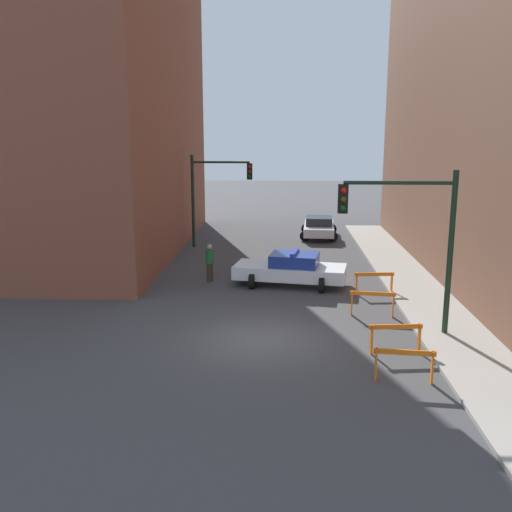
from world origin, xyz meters
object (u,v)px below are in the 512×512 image
(barrier_front, at_px, (404,360))
(barrier_mid, at_px, (396,334))
(parked_car_near, at_px, (319,227))
(pedestrian_crossing, at_px, (210,262))
(traffic_light_near, at_px, (414,228))
(police_car, at_px, (291,269))
(barrier_corner, at_px, (374,279))
(barrier_back, at_px, (372,300))
(traffic_light_far, at_px, (212,188))

(barrier_front, height_order, barrier_mid, same)
(parked_car_near, xyz_separation_m, pedestrian_crossing, (-5.45, -10.90, 0.19))
(traffic_light_near, bearing_deg, pedestrian_crossing, 138.16)
(police_car, bearing_deg, pedestrian_crossing, 90.93)
(parked_car_near, distance_m, barrier_corner, 12.72)
(parked_car_near, bearing_deg, barrier_mid, -82.99)
(traffic_light_near, height_order, pedestrian_crossing, traffic_light_near)
(barrier_mid, relative_size, barrier_back, 1.00)
(parked_car_near, height_order, barrier_back, parked_car_near)
(traffic_light_far, height_order, barrier_mid, traffic_light_far)
(traffic_light_far, distance_m, barrier_mid, 17.48)
(parked_car_near, xyz_separation_m, barrier_corner, (1.44, -12.64, -0.06))
(traffic_light_far, relative_size, pedestrian_crossing, 3.13)
(barrier_mid, distance_m, barrier_back, 3.49)
(police_car, xyz_separation_m, parked_car_near, (1.90, 11.44, -0.05))
(barrier_mid, height_order, barrier_corner, same)
(barrier_mid, xyz_separation_m, barrier_corner, (0.35, 6.33, 0.00))
(traffic_light_near, xyz_separation_m, traffic_light_far, (-8.03, 14.06, -0.13))
(traffic_light_far, distance_m, barrier_front, 19.24)
(parked_car_near, bearing_deg, traffic_light_far, -148.09)
(traffic_light_near, bearing_deg, barrier_front, -103.80)
(traffic_light_near, height_order, barrier_front, traffic_light_near)
(barrier_back, xyz_separation_m, barrier_corner, (0.50, 2.85, 0.00))
(pedestrian_crossing, distance_m, barrier_front, 11.92)
(traffic_light_near, distance_m, barrier_back, 3.59)
(barrier_front, xyz_separation_m, barrier_back, (0.01, 5.49, 0.00))
(police_car, bearing_deg, barrier_mid, -148.77)
(police_car, bearing_deg, traffic_light_near, -138.54)
(traffic_light_far, height_order, barrier_front, traffic_light_far)
(pedestrian_crossing, bearing_deg, barrier_mid, 167.21)
(barrier_front, bearing_deg, barrier_mid, 85.40)
(pedestrian_crossing, bearing_deg, traffic_light_near, 176.35)
(traffic_light_near, xyz_separation_m, barrier_corner, (-0.36, 4.76, -2.91))
(police_car, relative_size, barrier_corner, 3.09)
(barrier_front, distance_m, barrier_back, 5.49)
(parked_car_near, relative_size, barrier_mid, 2.76)
(traffic_light_far, bearing_deg, parked_car_near, 28.19)
(barrier_corner, bearing_deg, barrier_back, -99.99)
(barrier_corner, bearing_deg, barrier_mid, -93.20)
(barrier_back, bearing_deg, traffic_light_far, 120.54)
(police_car, distance_m, barrier_corner, 3.55)
(parked_car_near, height_order, barrier_mid, parked_car_near)
(traffic_light_near, distance_m, police_car, 7.56)
(pedestrian_crossing, relative_size, barrier_back, 1.04)
(barrier_back, bearing_deg, traffic_light_near, -65.68)
(parked_car_near, xyz_separation_m, barrier_back, (0.94, -15.48, -0.06))
(barrier_front, distance_m, barrier_corner, 8.36)
(police_car, xyz_separation_m, barrier_mid, (2.99, -7.53, -0.11))
(pedestrian_crossing, bearing_deg, barrier_corner, -155.94)
(traffic_light_near, bearing_deg, parked_car_near, 95.93)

